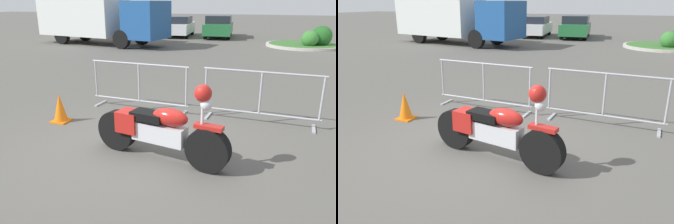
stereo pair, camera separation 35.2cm
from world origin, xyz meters
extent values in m
plane|color=#54514C|center=(0.00, 0.00, 0.00)|extent=(120.00, 120.00, 0.00)
cylinder|color=black|center=(1.32, -0.36, 0.33)|extent=(0.69, 0.29, 0.67)
cylinder|color=black|center=(-0.27, -0.10, 0.33)|extent=(0.69, 0.29, 0.67)
cube|color=silver|center=(0.53, -0.23, 0.44)|extent=(0.90, 0.39, 0.29)
ellipsoid|color=#B21E19|center=(0.71, -0.26, 0.73)|extent=(0.62, 0.36, 0.27)
cube|color=black|center=(0.34, -0.20, 0.69)|extent=(0.58, 0.37, 0.12)
cube|color=#B21E19|center=(-0.01, -0.14, 0.54)|extent=(0.42, 0.39, 0.33)
cube|color=#B21E19|center=(1.32, -0.36, 0.69)|extent=(0.43, 0.21, 0.06)
cylinder|color=silver|center=(1.22, -0.34, 0.83)|extent=(0.05, 0.05, 0.47)
sphere|color=silver|center=(1.27, -0.35, 1.01)|extent=(0.17, 0.17, 0.17)
sphere|color=#B21E19|center=(1.22, -0.34, 1.16)|extent=(0.25, 0.25, 0.25)
cylinder|color=#9EA0A5|center=(-0.80, 1.95, 1.05)|extent=(2.34, 0.12, 0.04)
cylinder|color=#9EA0A5|center=(-0.80, 1.95, 0.20)|extent=(2.34, 0.12, 0.04)
cylinder|color=#9EA0A5|center=(-1.92, 1.99, 0.62)|extent=(0.05, 0.05, 0.85)
cylinder|color=#9EA0A5|center=(-0.80, 1.95, 0.62)|extent=(0.05, 0.05, 0.85)
cylinder|color=#9EA0A5|center=(0.32, 1.91, 0.62)|extent=(0.05, 0.05, 0.85)
cube|color=#9EA0A5|center=(-1.85, 1.99, 0.01)|extent=(0.08, 0.44, 0.03)
cube|color=#9EA0A5|center=(0.25, 1.92, 0.01)|extent=(0.08, 0.44, 0.03)
cylinder|color=#9EA0A5|center=(1.85, 1.95, 1.05)|extent=(2.34, 0.12, 0.04)
cylinder|color=#9EA0A5|center=(1.85, 1.95, 0.20)|extent=(2.34, 0.12, 0.04)
cylinder|color=#9EA0A5|center=(0.73, 1.99, 0.62)|extent=(0.05, 0.05, 0.85)
cylinder|color=#9EA0A5|center=(1.85, 1.95, 0.62)|extent=(0.05, 0.05, 0.85)
cylinder|color=#9EA0A5|center=(2.97, 1.91, 0.62)|extent=(0.05, 0.05, 0.85)
cube|color=#9EA0A5|center=(0.80, 1.99, 0.01)|extent=(0.08, 0.44, 0.03)
cube|color=#9EA0A5|center=(2.90, 1.92, 0.01)|extent=(0.08, 0.44, 0.03)
cube|color=silver|center=(-9.00, 12.36, 1.73)|extent=(5.30, 3.06, 2.50)
cube|color=#1E4C8C|center=(-4.76, 11.68, 1.43)|extent=(2.12, 2.44, 1.90)
cylinder|color=black|center=(-5.52, 12.79, 0.48)|extent=(0.99, 0.43, 0.96)
cylinder|color=black|center=(-5.83, 10.88, 0.48)|extent=(0.99, 0.43, 0.96)
cylinder|color=black|center=(-9.69, 13.45, 0.48)|extent=(0.99, 0.43, 0.96)
cylinder|color=black|center=(-9.99, 11.54, 0.48)|extent=(0.99, 0.43, 0.96)
cube|color=#B21E19|center=(-10.37, 18.46, 0.58)|extent=(2.12, 4.22, 0.66)
cube|color=#1E232B|center=(-10.35, 18.32, 1.14)|extent=(1.75, 2.24, 0.47)
cylinder|color=black|center=(-11.21, 19.66, 0.30)|extent=(0.28, 0.62, 0.60)
cylinder|color=black|center=(-9.84, 19.83, 0.30)|extent=(0.28, 0.62, 0.60)
cylinder|color=black|center=(-10.91, 17.09, 0.30)|extent=(0.28, 0.62, 0.60)
cylinder|color=black|center=(-9.53, 17.25, 0.30)|extent=(0.28, 0.62, 0.60)
cube|color=#B7BABF|center=(-7.65, 18.21, 0.57)|extent=(2.10, 4.19, 0.66)
cube|color=#1E232B|center=(-7.63, 18.07, 1.13)|extent=(1.74, 2.22, 0.47)
cylinder|color=black|center=(-8.48, 19.41, 0.30)|extent=(0.28, 0.62, 0.60)
cylinder|color=black|center=(-7.12, 19.57, 0.30)|extent=(0.28, 0.62, 0.60)
cylinder|color=black|center=(-8.18, 16.85, 0.30)|extent=(0.28, 0.62, 0.60)
cylinder|color=black|center=(-6.81, 17.01, 0.30)|extent=(0.28, 0.62, 0.60)
cube|color=white|center=(-4.93, 17.99, 0.57)|extent=(2.11, 4.21, 0.66)
cube|color=#1E232B|center=(-4.91, 17.85, 1.14)|extent=(1.75, 2.23, 0.47)
cylinder|color=black|center=(-5.77, 19.20, 0.30)|extent=(0.28, 0.62, 0.60)
cylinder|color=black|center=(-4.39, 19.36, 0.30)|extent=(0.28, 0.62, 0.60)
cylinder|color=black|center=(-5.46, 16.63, 0.30)|extent=(0.28, 0.62, 0.60)
cylinder|color=black|center=(-4.09, 16.79, 0.30)|extent=(0.28, 0.62, 0.60)
cube|color=#236B38|center=(-2.21, 18.23, 0.61)|extent=(2.25, 4.48, 0.70)
cube|color=#1E232B|center=(-2.19, 18.08, 1.21)|extent=(1.86, 2.38, 0.50)
cylinder|color=black|center=(-3.10, 19.51, 0.32)|extent=(0.29, 0.66, 0.64)
cylinder|color=black|center=(-1.64, 19.68, 0.32)|extent=(0.29, 0.66, 0.64)
cylinder|color=black|center=(-2.77, 16.77, 0.32)|extent=(0.29, 0.66, 0.64)
cylinder|color=black|center=(-1.31, 16.95, 0.32)|extent=(0.29, 0.66, 0.64)
cylinder|color=#ADA89E|center=(3.12, 15.00, 0.07)|extent=(3.94, 3.94, 0.14)
cylinder|color=#38662D|center=(3.12, 15.00, 0.15)|extent=(3.63, 3.63, 0.02)
sphere|color=#33702D|center=(3.38, 14.24, 0.50)|extent=(0.86, 0.86, 0.86)
sphere|color=#1E511E|center=(3.59, 14.81, 0.48)|extent=(0.81, 0.81, 0.81)
cube|color=orange|center=(-1.99, 0.67, 0.01)|extent=(0.34, 0.34, 0.03)
cone|color=orange|center=(-1.99, 0.67, 0.31)|extent=(0.28, 0.28, 0.56)
camera|label=1|loc=(2.21, -4.58, 2.36)|focal=35.00mm
camera|label=2|loc=(2.54, -4.45, 2.36)|focal=35.00mm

